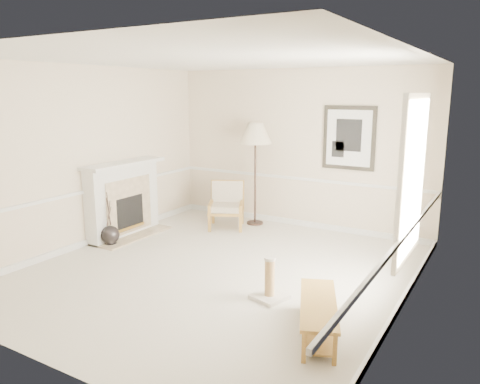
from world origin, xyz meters
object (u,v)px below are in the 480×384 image
object	(u,v)px
floor_vase	(110,235)
scratching_post	(269,286)
armchair	(227,203)
floor_lamp	(256,136)
bench	(318,313)

from	to	relation	value
floor_vase	scratching_post	world-z (taller)	floor_vase
armchair	floor_lamp	size ratio (longest dim) A/B	0.47
floor_vase	floor_lamp	distance (m)	3.14
armchair	floor_lamp	world-z (taller)	floor_lamp
floor_vase	bench	bearing A→B (deg)	-13.74
floor_lamp	scratching_post	distance (m)	3.66
floor_vase	scratching_post	size ratio (longest dim) A/B	1.69
armchair	bench	size ratio (longest dim) A/B	0.70
armchair	floor_lamp	bearing A→B (deg)	20.78
bench	scratching_post	distance (m)	0.96
floor_vase	scratching_post	distance (m)	3.23
bench	floor_vase	bearing A→B (deg)	166.26
floor_lamp	scratching_post	xyz separation A→B (m)	(1.76, -2.83, -1.51)
armchair	floor_lamp	xyz separation A→B (m)	(0.37, 0.42, 1.22)
floor_lamp	bench	xyz separation A→B (m)	(2.58, -3.32, -1.44)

